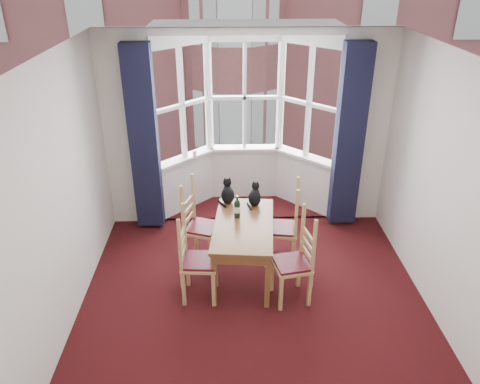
{
  "coord_description": "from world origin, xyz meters",
  "views": [
    {
      "loc": [
        -0.3,
        -4.0,
        3.61
      ],
      "look_at": [
        -0.13,
        1.05,
        1.05
      ],
      "focal_mm": 35.0,
      "sensor_mm": 36.0,
      "label": 1
    }
  ],
  "objects_px": {
    "chair_right_near": "(299,264)",
    "chair_right_far": "(288,230)",
    "dining_table": "(244,231)",
    "wine_bottle": "(237,208)",
    "cat_right": "(255,196)",
    "chair_left_near": "(192,262)",
    "chair_left_far": "(196,227)",
    "cat_left": "(228,194)",
    "candle_tall": "(195,154)"
  },
  "relations": [
    {
      "from": "wine_bottle",
      "to": "candle_tall",
      "type": "height_order",
      "value": "wine_bottle"
    },
    {
      "from": "dining_table",
      "to": "wine_bottle",
      "type": "distance_m",
      "value": 0.29
    },
    {
      "from": "cat_left",
      "to": "cat_right",
      "type": "xyz_separation_m",
      "value": [
        0.35,
        -0.08,
        -0.01
      ]
    },
    {
      "from": "cat_right",
      "to": "cat_left",
      "type": "bearing_deg",
      "value": 167.36
    },
    {
      "from": "chair_left_far",
      "to": "wine_bottle",
      "type": "relative_size",
      "value": 3.13
    },
    {
      "from": "chair_left_near",
      "to": "cat_left",
      "type": "bearing_deg",
      "value": 65.85
    },
    {
      "from": "chair_left_near",
      "to": "cat_right",
      "type": "distance_m",
      "value": 1.23
    },
    {
      "from": "chair_right_near",
      "to": "candle_tall",
      "type": "relative_size",
      "value": 8.56
    },
    {
      "from": "cat_right",
      "to": "wine_bottle",
      "type": "bearing_deg",
      "value": -126.94
    },
    {
      "from": "chair_left_near",
      "to": "candle_tall",
      "type": "xyz_separation_m",
      "value": [
        -0.06,
        2.17,
        0.45
      ]
    },
    {
      "from": "chair_right_far",
      "to": "chair_left_far",
      "type": "bearing_deg",
      "value": 175.42
    },
    {
      "from": "dining_table",
      "to": "candle_tall",
      "type": "height_order",
      "value": "candle_tall"
    },
    {
      "from": "chair_left_far",
      "to": "chair_left_near",
      "type": "bearing_deg",
      "value": -90.72
    },
    {
      "from": "chair_left_far",
      "to": "cat_left",
      "type": "height_order",
      "value": "cat_left"
    },
    {
      "from": "chair_right_near",
      "to": "chair_right_far",
      "type": "relative_size",
      "value": 1.0
    },
    {
      "from": "chair_right_near",
      "to": "cat_right",
      "type": "bearing_deg",
      "value": 115.47
    },
    {
      "from": "dining_table",
      "to": "chair_right_far",
      "type": "xyz_separation_m",
      "value": [
        0.59,
        0.27,
        -0.16
      ]
    },
    {
      "from": "chair_right_near",
      "to": "cat_right",
      "type": "height_order",
      "value": "cat_right"
    },
    {
      "from": "chair_left_far",
      "to": "wine_bottle",
      "type": "bearing_deg",
      "value": -20.42
    },
    {
      "from": "chair_left_near",
      "to": "chair_left_far",
      "type": "relative_size",
      "value": 1.0
    },
    {
      "from": "dining_table",
      "to": "chair_left_far",
      "type": "bearing_deg",
      "value": 148.87
    },
    {
      "from": "dining_table",
      "to": "cat_left",
      "type": "relative_size",
      "value": 4.08
    },
    {
      "from": "chair_right_near",
      "to": "candle_tall",
      "type": "distance_m",
      "value": 2.62
    },
    {
      "from": "chair_right_far",
      "to": "cat_right",
      "type": "xyz_separation_m",
      "value": [
        -0.42,
        0.21,
        0.38
      ]
    },
    {
      "from": "chair_left_far",
      "to": "chair_right_near",
      "type": "relative_size",
      "value": 1.0
    },
    {
      "from": "chair_left_near",
      "to": "chair_left_far",
      "type": "xyz_separation_m",
      "value": [
        0.01,
        0.76,
        0.0
      ]
    },
    {
      "from": "chair_right_near",
      "to": "cat_left",
      "type": "bearing_deg",
      "value": 127.87
    },
    {
      "from": "cat_left",
      "to": "dining_table",
      "type": "bearing_deg",
      "value": -71.64
    },
    {
      "from": "chair_right_near",
      "to": "chair_left_far",
      "type": "bearing_deg",
      "value": 145.58
    },
    {
      "from": "chair_left_near",
      "to": "cat_right",
      "type": "bearing_deg",
      "value": 48.59
    },
    {
      "from": "candle_tall",
      "to": "chair_left_near",
      "type": "bearing_deg",
      "value": -88.37
    },
    {
      "from": "chair_left_near",
      "to": "cat_left",
      "type": "xyz_separation_m",
      "value": [
        0.43,
        0.96,
        0.39
      ]
    },
    {
      "from": "cat_left",
      "to": "candle_tall",
      "type": "distance_m",
      "value": 1.31
    },
    {
      "from": "chair_left_near",
      "to": "cat_right",
      "type": "height_order",
      "value": "cat_right"
    },
    {
      "from": "chair_left_far",
      "to": "chair_right_near",
      "type": "height_order",
      "value": "same"
    },
    {
      "from": "chair_right_far",
      "to": "cat_right",
      "type": "height_order",
      "value": "cat_right"
    },
    {
      "from": "wine_bottle",
      "to": "chair_right_near",
      "type": "bearing_deg",
      "value": -42.84
    },
    {
      "from": "dining_table",
      "to": "chair_right_far",
      "type": "bearing_deg",
      "value": 24.72
    },
    {
      "from": "chair_right_far",
      "to": "wine_bottle",
      "type": "height_order",
      "value": "wine_bottle"
    },
    {
      "from": "dining_table",
      "to": "wine_bottle",
      "type": "xyz_separation_m",
      "value": [
        -0.07,
        0.17,
        0.23
      ]
    },
    {
      "from": "chair_left_far",
      "to": "chair_right_near",
      "type": "distance_m",
      "value": 1.48
    },
    {
      "from": "chair_right_near",
      "to": "dining_table",
      "type": "bearing_deg",
      "value": 142.56
    },
    {
      "from": "dining_table",
      "to": "chair_left_far",
      "type": "height_order",
      "value": "chair_left_far"
    },
    {
      "from": "dining_table",
      "to": "chair_left_far",
      "type": "xyz_separation_m",
      "value": [
        -0.6,
        0.37,
        -0.16
      ]
    },
    {
      "from": "chair_right_far",
      "to": "candle_tall",
      "type": "height_order",
      "value": "candle_tall"
    },
    {
      "from": "chair_right_near",
      "to": "chair_right_far",
      "type": "bearing_deg",
      "value": 92.19
    },
    {
      "from": "cat_right",
      "to": "candle_tall",
      "type": "xyz_separation_m",
      "value": [
        -0.84,
        1.29,
        0.07
      ]
    },
    {
      "from": "chair_left_near",
      "to": "chair_right_near",
      "type": "relative_size",
      "value": 1.0
    },
    {
      "from": "dining_table",
      "to": "wine_bottle",
      "type": "bearing_deg",
      "value": 113.67
    },
    {
      "from": "dining_table",
      "to": "chair_left_near",
      "type": "relative_size",
      "value": 1.49
    }
  ]
}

